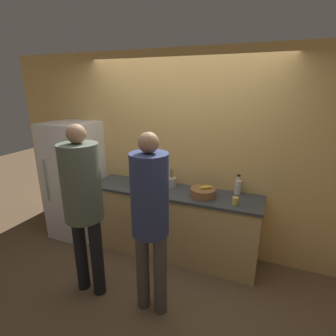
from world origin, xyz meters
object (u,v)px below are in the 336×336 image
refrigerator (75,181)px  person_center (150,212)px  fruit_bowl (203,192)px  bottle_clear (238,186)px  cup_yellow (235,201)px  bottle_green (133,179)px  person_left (83,196)px  utensil_crock (172,182)px

refrigerator → person_center: person_center is taller
fruit_bowl → bottle_clear: bottle_clear is taller
refrigerator → cup_yellow: (2.30, -0.09, 0.11)m
bottle_green → cup_yellow: (1.35, -0.10, -0.05)m
refrigerator → person_center: size_ratio=0.94×
refrigerator → person_left: 1.33m
refrigerator → fruit_bowl: bearing=-0.1°
person_left → fruit_bowl: size_ratio=6.14×
person_left → person_center: (0.73, 0.02, -0.05)m
person_left → bottle_green: size_ratio=7.83×
person_left → fruit_bowl: bearing=42.9°
utensil_crock → bottle_green: size_ratio=1.06×
refrigerator → bottle_green: 0.97m
bottle_clear → bottle_green: 1.34m
fruit_bowl → cup_yellow: size_ratio=3.37×
bottle_green → cup_yellow: size_ratio=2.65×
utensil_crock → refrigerator: bearing=-173.6°
bottle_green → bottle_clear: bearing=9.7°
bottle_green → person_center: bearing=-52.8°
person_center → utensil_crock: bearing=100.7°
refrigerator → person_left: (0.92, -0.92, 0.28)m
person_center → fruit_bowl: person_center is taller
person_left → person_center: 0.73m
cup_yellow → utensil_crock: bearing=163.7°
bottle_green → person_left: bearing=-91.9°
bottle_clear → bottle_green: size_ratio=1.05×
person_center → utensil_crock: size_ratio=7.28×
fruit_bowl → bottle_green: bottle_green is taller
utensil_crock → bottle_green: 0.52m
person_left → refrigerator: bearing=135.0°
person_left → cup_yellow: (1.38, 0.84, -0.17)m
person_left → fruit_bowl: (0.99, 0.92, -0.16)m
fruit_bowl → utensil_crock: size_ratio=1.21×
person_center → bottle_clear: size_ratio=7.33×
refrigerator → bottle_clear: size_ratio=6.87×
refrigerator → utensil_crock: size_ratio=6.82×
fruit_bowl → refrigerator: bearing=179.9°
bottle_green → refrigerator: bearing=-179.2°
cup_yellow → person_left: bearing=-148.7°
refrigerator → cup_yellow: bearing=-2.1°
person_left → bottle_green: (0.03, 0.94, -0.12)m
cup_yellow → person_center: bearing=-128.5°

